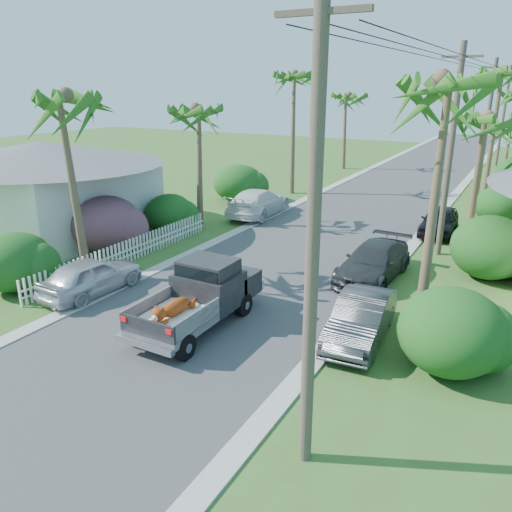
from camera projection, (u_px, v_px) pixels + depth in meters
The scene contains 30 objects.
ground at pixel (157, 349), 14.60m from camera, with size 120.00×120.00×0.00m, color #3C5A21.
road at pixel (387, 194), 35.25m from camera, with size 8.00×100.00×0.02m, color #38383A.
curb_left at pixel (329, 188), 37.22m from camera, with size 0.60×100.00×0.06m, color #A5A39E.
curb_right at pixel (451, 200), 33.26m from camera, with size 0.60×100.00×0.06m, color #A5A39E.
pickup_truck at pixel (204, 293), 15.97m from camera, with size 1.98×5.12×2.06m.
parked_car_rn at pixel (361, 319), 14.94m from camera, with size 1.43×4.11×1.36m, color #2F3235.
parked_car_rm at pixel (374, 262), 19.67m from camera, with size 1.95×4.79×1.39m, color #292B2D.
parked_car_rf at pixel (439, 221), 25.60m from camera, with size 1.65×4.09×1.40m, color black.
parked_car_ln at pixel (91, 276), 18.26m from camera, with size 1.62×4.03×1.37m, color silver.
parked_car_lf at pixel (258, 202), 29.24m from camera, with size 2.19×5.38×1.56m, color white.
palm_l_a at pixel (62, 97), 17.66m from camera, with size 4.40×4.40×8.20m.
palm_l_b at pixel (197, 109), 25.63m from camera, with size 4.40×4.40×7.40m.
palm_l_c at pixel (294, 75), 32.95m from camera, with size 4.40×4.40×9.20m.
palm_l_d at pixel (347, 95), 43.57m from camera, with size 4.40×4.40×7.70m.
palm_r_a at pixel (449, 81), 14.24m from camera, with size 4.40×4.40×8.70m.
palm_r_b at pixel (485, 118), 22.01m from camera, with size 4.40×4.40×7.20m.
palm_r_c at pixel (503, 71), 30.58m from camera, with size 4.40×4.40×9.40m.
shrub_l_a at pixel (15, 262), 18.51m from camera, with size 2.60×2.86×2.20m, color #134518.
shrub_l_b at pixel (107, 224), 22.71m from camera, with size 3.00×3.30×2.60m, color #A21769.
shrub_l_c at pixel (169, 213), 25.93m from camera, with size 2.40×2.64×2.00m, color #134518.
shrub_l_d at pixel (238, 183), 32.75m from camera, with size 3.20×3.52×2.40m, color #134518.
shrub_r_a at pixel (452, 331), 13.21m from camera, with size 2.80×3.08×2.30m, color #134518.
shrub_r_b at pixel (490, 247), 19.69m from camera, with size 3.00×3.30×2.50m, color #134518.
shrub_r_c at pixel (499, 206), 27.33m from camera, with size 2.60×2.86×2.10m, color #134518.
picket_fence at pixel (130, 250), 21.73m from camera, with size 0.10×11.00×1.00m, color white.
house_left at pixel (45, 191), 25.66m from camera, with size 9.00×8.00×4.60m.
utility_pole_a at pixel (313, 247), 8.87m from camera, with size 1.60×0.26×9.00m.
utility_pole_b at pixel (450, 152), 21.26m from camera, with size 1.60×0.26×9.00m.
utility_pole_c at pixel (487, 127), 33.65m from camera, with size 1.60×0.26×9.00m.
utility_pole_d at pixel (503, 116), 46.05m from camera, with size 1.60×0.26×9.00m.
Camera 1 is at (8.82, -9.86, 7.34)m, focal length 35.00 mm.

